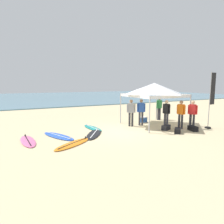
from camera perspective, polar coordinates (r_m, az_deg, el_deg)
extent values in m
plane|color=beige|center=(11.80, 3.72, -5.29)|extent=(80.00, 80.00, 0.00)
cube|color=#568499|center=(41.15, -19.36, 3.90)|extent=(80.00, 36.00, 0.10)
cylinder|color=#B7B7BC|center=(11.26, 10.47, -0.74)|extent=(0.07, 0.07, 2.05)
cylinder|color=#B7B7BC|center=(13.42, 21.07, 0.26)|extent=(0.07, 0.07, 2.05)
cylinder|color=#B7B7BC|center=(13.84, 2.41, 1.02)|extent=(0.07, 0.07, 2.05)
cylinder|color=#B7B7BC|center=(15.65, 12.41, 1.65)|extent=(0.07, 0.07, 2.05)
cube|color=white|center=(12.20, 16.41, 4.15)|extent=(3.14, 0.03, 0.18)
cube|color=white|center=(14.61, 7.79, 5.00)|extent=(3.14, 0.03, 0.18)
cube|color=white|center=(12.43, 6.09, 4.50)|extent=(0.03, 3.14, 0.18)
cube|color=white|center=(14.41, 16.56, 4.70)|extent=(0.03, 3.14, 0.18)
pyramid|color=white|center=(13.35, 11.76, 6.51)|extent=(3.26, 3.26, 0.70)
ellipsoid|color=pink|center=(10.41, -22.53, -7.53)|extent=(0.70, 2.29, 0.07)
cube|color=black|center=(10.40, -22.54, -7.33)|extent=(0.12, 1.93, 0.01)
cone|color=black|center=(11.28, -23.19, -5.89)|extent=(0.09, 0.09, 0.12)
ellipsoid|color=#19847F|center=(12.41, -5.47, -4.48)|extent=(0.69, 2.11, 0.07)
cube|color=white|center=(12.40, -5.47, -4.31)|extent=(0.15, 1.77, 0.01)
cone|color=white|center=(13.15, -7.10, -3.37)|extent=(0.09, 0.09, 0.12)
ellipsoid|color=orange|center=(9.37, -10.87, -8.76)|extent=(2.24, 1.77, 0.07)
cube|color=black|center=(9.36, -10.88, -8.54)|extent=(1.64, 1.10, 0.01)
cone|color=black|center=(10.05, -7.46, -6.96)|extent=(0.09, 0.09, 0.12)
ellipsoid|color=black|center=(11.00, -5.02, -6.11)|extent=(1.90, 2.38, 0.07)
cube|color=white|center=(10.99, -5.03, -5.92)|extent=(1.19, 1.74, 0.01)
cone|color=white|center=(11.93, -4.11, -4.51)|extent=(0.09, 0.09, 0.12)
ellipsoid|color=blue|center=(10.87, -14.82, -6.53)|extent=(1.47, 2.50, 0.07)
cube|color=white|center=(10.86, -14.83, -6.34)|extent=(0.77, 1.94, 0.01)
cone|color=white|center=(10.06, -11.66, -7.05)|extent=(0.09, 0.09, 0.12)
cylinder|color=#2D2D33|center=(12.99, 4.94, -2.09)|extent=(0.13, 0.13, 0.88)
cylinder|color=#2D2D33|center=(12.98, 5.73, -2.10)|extent=(0.13, 0.13, 0.88)
cube|color=gray|center=(12.88, 5.38, 1.15)|extent=(0.42, 0.39, 0.60)
sphere|color=#9E7051|center=(12.83, 5.40, 3.03)|extent=(0.21, 0.21, 0.21)
cylinder|color=gray|center=(12.89, 4.35, 1.08)|extent=(0.09, 0.09, 0.54)
cylinder|color=gray|center=(12.87, 6.40, 1.04)|extent=(0.09, 0.09, 0.54)
cylinder|color=#383842|center=(13.31, 7.75, -1.88)|extent=(0.13, 0.13, 0.88)
cylinder|color=#383842|center=(13.35, 8.50, -1.87)|extent=(0.13, 0.13, 0.88)
cube|color=#2851B2|center=(13.22, 8.19, 1.28)|extent=(0.42, 0.34, 0.60)
sphere|color=#9E7051|center=(13.18, 8.22, 3.12)|extent=(0.21, 0.21, 0.21)
cylinder|color=#2851B2|center=(13.17, 7.21, 1.19)|extent=(0.09, 0.09, 0.54)
cylinder|color=#2851B2|center=(13.28, 9.15, 1.21)|extent=(0.09, 0.09, 0.54)
cylinder|color=#2D2D33|center=(13.13, 21.93, -2.54)|extent=(0.13, 0.13, 0.88)
cylinder|color=#2D2D33|center=(13.16, 21.16, -2.47)|extent=(0.13, 0.13, 0.88)
cube|color=red|center=(13.03, 21.71, 0.69)|extent=(0.37, 0.42, 0.60)
sphere|color=tan|center=(12.99, 21.81, 2.55)|extent=(0.21, 0.21, 0.21)
cylinder|color=red|center=(13.00, 22.70, 0.53)|extent=(0.09, 0.09, 0.54)
cylinder|color=red|center=(13.08, 20.72, 0.68)|extent=(0.09, 0.09, 0.54)
cylinder|color=#383842|center=(15.67, 13.26, -0.52)|extent=(0.13, 0.13, 0.88)
cylinder|color=#383842|center=(15.54, 12.82, -0.58)|extent=(0.13, 0.13, 0.88)
cube|color=#2D8C47|center=(15.51, 13.13, 2.15)|extent=(0.38, 0.26, 0.60)
sphere|color=tan|center=(15.47, 13.18, 3.72)|extent=(0.21, 0.21, 0.21)
cylinder|color=#2D8C47|center=(15.68, 13.69, 2.12)|extent=(0.09, 0.09, 0.54)
cylinder|color=#2D8C47|center=(15.34, 12.55, 2.03)|extent=(0.09, 0.09, 0.54)
cylinder|color=#2D2D33|center=(12.94, 19.03, -2.54)|extent=(0.13, 0.13, 0.88)
cylinder|color=#2D2D33|center=(13.02, 18.32, -2.45)|extent=(0.13, 0.13, 0.88)
cube|color=orange|center=(12.87, 18.82, 0.75)|extent=(0.31, 0.41, 0.60)
sphere|color=#9E7051|center=(12.82, 18.91, 2.63)|extent=(0.21, 0.21, 0.21)
cylinder|color=orange|center=(12.77, 19.74, 0.56)|extent=(0.09, 0.09, 0.54)
cylinder|color=orange|center=(12.98, 17.91, 0.76)|extent=(0.09, 0.09, 0.54)
cylinder|color=#383842|center=(12.95, 15.23, -2.37)|extent=(0.13, 0.13, 0.88)
cylinder|color=#383842|center=(13.06, 14.61, -2.27)|extent=(0.13, 0.13, 0.88)
cube|color=black|center=(12.89, 15.04, 0.92)|extent=(0.27, 0.39, 0.60)
sphere|color=beige|center=(12.85, 15.11, 2.80)|extent=(0.21, 0.21, 0.21)
cylinder|color=black|center=(12.76, 15.85, 0.72)|extent=(0.09, 0.09, 0.54)
cylinder|color=black|center=(13.04, 14.24, 0.93)|extent=(0.09, 0.09, 0.54)
cylinder|color=#99999E|center=(13.50, 25.72, 2.92)|extent=(0.04, 0.04, 3.40)
cube|color=black|center=(13.65, 26.46, 5.87)|extent=(0.40, 0.02, 1.90)
cylinder|color=black|center=(13.73, 25.30, -3.99)|extent=(0.36, 0.36, 0.08)
cube|color=black|center=(11.79, 17.94, -4.99)|extent=(0.66, 0.64, 0.28)
cube|color=black|center=(12.65, 21.75, -4.30)|extent=(0.45, 0.66, 0.28)
cube|color=#232328|center=(12.42, 14.92, -4.21)|extent=(0.68, 0.53, 0.28)
cube|color=#2D60B7|center=(14.43, 8.69, -2.21)|extent=(0.48, 0.34, 0.34)
cube|color=white|center=(14.40, 8.71, -1.45)|extent=(0.50, 0.36, 0.05)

